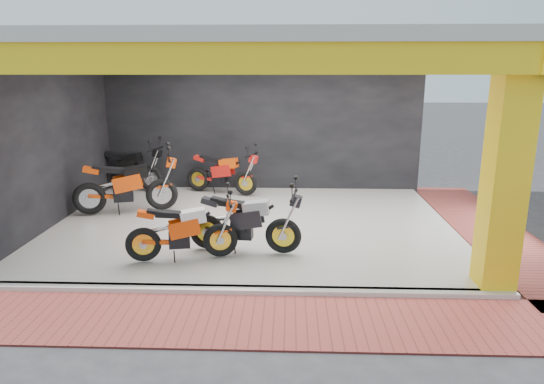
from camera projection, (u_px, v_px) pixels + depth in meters
The scene contains 16 objects.
ground at pixel (244, 266), 8.02m from camera, with size 80.00×80.00×0.00m, color #2D2D30.
showroom_floor at pixel (253, 225), 9.95m from camera, with size 8.00×6.00×0.10m, color silver.
showroom_ceiling at pixel (251, 45), 9.07m from camera, with size 8.40×6.40×0.20m, color beige.
back_wall at pixel (261, 125), 12.53m from camera, with size 8.20×0.20×3.50m, color black.
left_wall at pixel (47, 142), 9.67m from camera, with size 0.20×6.20×3.50m, color black.
corner_column at pixel (505, 174), 6.73m from camera, with size 0.50×0.50×3.50m, color yellow.
header_beam_front at pixel (233, 59), 6.24m from camera, with size 8.40×0.30×0.40m, color yellow.
header_beam_right at pixel (465, 62), 9.00m from camera, with size 0.30×6.40×0.40m, color yellow.
floor_kerb at pixel (237, 291), 7.02m from camera, with size 8.00×0.20×0.10m, color silver.
paver_front at pixel (231, 320), 6.28m from camera, with size 9.00×1.40×0.03m, color maroon.
paver_right at pixel (489, 230), 9.78m from camera, with size 1.40×7.00×0.03m, color maroon.
moto_hero at pixel (220, 224), 7.98m from camera, with size 1.92×0.71×1.18m, color #F8450A, non-canonical shape.
moto_row_a at pixel (283, 219), 8.11m from camera, with size 2.06×0.76×1.26m, color black, non-canonical shape.
moto_row_b at pixel (161, 179), 10.61m from camera, with size 2.34×0.86×1.43m, color #E64309, non-canonical shape.
moto_row_c at pixel (246, 171), 11.88m from camera, with size 2.04×0.76×1.25m, color red, non-canonical shape.
moto_row_d at pixel (150, 166), 12.29m from camera, with size 2.19×0.81×1.34m, color black, non-canonical shape.
Camera 1 is at (0.75, -7.44, 3.18)m, focal length 32.00 mm.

